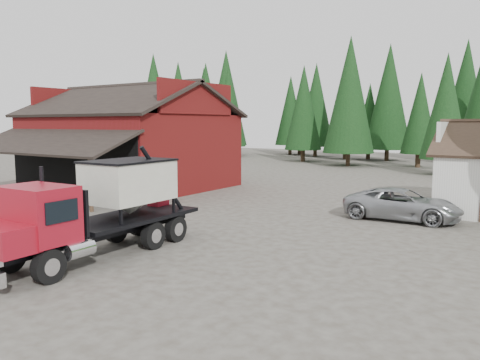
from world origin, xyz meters
The scene contains 8 objects.
ground centered at (0.00, 0.00, 0.00)m, with size 120.00×120.00×0.00m, color #443F35.
red_barn centered at (-11.00, 9.90, 2.69)m, with size 12.80×13.63×7.18m.
conifer_backdrop centered at (0.00, 42.00, 0.00)m, with size 76.00×16.00×16.00m, color black, non-canonical shape.
near_pine_a centered at (-22.00, 28.00, 6.39)m, with size 4.40×4.40×11.40m.
near_pine_b centered at (6.00, 30.00, 5.89)m, with size 3.96×3.96×10.40m.
near_pine_d centered at (-4.00, 34.00, 7.39)m, with size 5.28×5.28×13.40m.
feed_truck centered at (1.10, -2.98, 1.70)m, with size 2.54×8.10×3.63m.
silver_car centered at (8.00, 8.65, 0.72)m, with size 2.38×5.17×1.44m, color #9DA0A4.
Camera 1 is at (13.39, -13.20, 4.40)m, focal length 35.00 mm.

